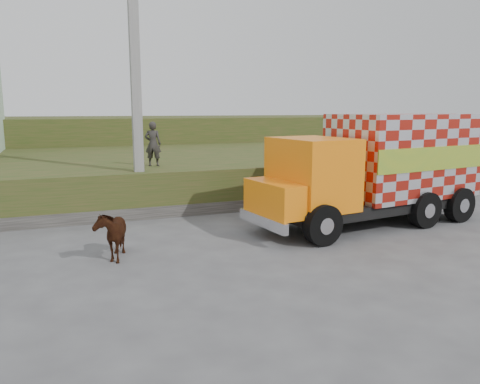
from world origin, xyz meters
name	(u,v)px	position (x,y,z in m)	size (l,w,h in m)	color
ground	(211,251)	(0.00, 0.00, 0.00)	(120.00, 120.00, 0.00)	#474749
embankment	(143,172)	(0.00, 10.00, 0.75)	(40.00, 12.00, 1.50)	#2B4316
embankment_far	(113,139)	(0.00, 22.00, 1.50)	(40.00, 12.00, 3.00)	#2B4316
retaining_strip	(111,215)	(-2.00, 4.20, 0.20)	(16.00, 0.50, 0.40)	#595651
utility_pole	(136,91)	(-1.00, 4.60, 4.08)	(1.20, 0.30, 8.00)	gray
cargo_truck	(379,168)	(5.75, 0.98, 1.74)	(7.80, 3.47, 3.37)	black
cow	(111,233)	(-2.37, 0.35, 0.61)	(0.66, 1.44, 1.22)	#35110D
pedestrian	(153,144)	(-0.27, 5.91, 2.30)	(0.58, 0.38, 1.59)	#2E2C29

